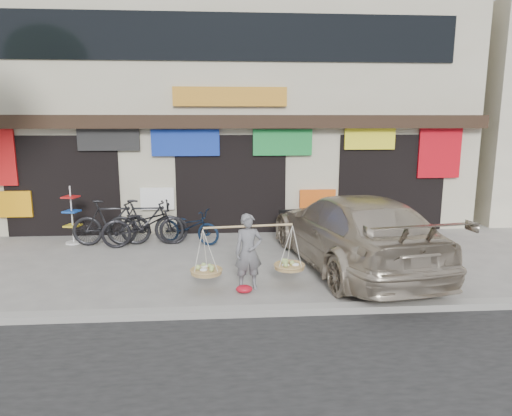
{
  "coord_description": "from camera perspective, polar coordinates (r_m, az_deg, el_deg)",
  "views": [
    {
      "loc": [
        -0.21,
        -8.9,
        3.11
      ],
      "look_at": [
        0.5,
        0.9,
        1.2
      ],
      "focal_mm": 32.0,
      "sensor_mm": 36.0,
      "label": 1
    }
  ],
  "objects": [
    {
      "name": "bike_1",
      "position": [
        11.74,
        -13.66,
        -1.74
      ],
      "size": [
        1.94,
        0.57,
        1.16
      ],
      "primitive_type": "imported",
      "rotation": [
        0.0,
        0.0,
        1.59
      ],
      "color": "black",
      "rests_on": "ground"
    },
    {
      "name": "shophouse_block",
      "position": [
        15.32,
        -3.43,
        12.26
      ],
      "size": [
        14.0,
        6.32,
        7.0
      ],
      "color": "beige",
      "rests_on": "ground"
    },
    {
      "name": "suv",
      "position": [
        9.91,
        11.84,
        -2.8
      ],
      "size": [
        3.02,
        5.67,
        1.56
      ],
      "rotation": [
        0.0,
        0.0,
        3.3
      ],
      "color": "#B6A893",
      "rests_on": "ground"
    },
    {
      "name": "bike_0",
      "position": [
        11.64,
        -13.68,
        -1.98
      ],
      "size": [
        2.22,
        1.16,
        1.11
      ],
      "primitive_type": "imported",
      "rotation": [
        0.0,
        0.0,
        1.78
      ],
      "color": "black",
      "rests_on": "ground"
    },
    {
      "name": "bike_3",
      "position": [
        11.91,
        -17.63,
        -1.77
      ],
      "size": [
        1.94,
        0.57,
        1.16
      ],
      "primitive_type": "imported",
      "rotation": [
        0.0,
        0.0,
        1.59
      ],
      "color": "black",
      "rests_on": "ground"
    },
    {
      "name": "street_vendor",
      "position": [
        8.45,
        -0.94,
        -5.93
      ],
      "size": [
        2.11,
        0.73,
        1.42
      ],
      "rotation": [
        0.0,
        0.0,
        0.11
      ],
      "color": "slate",
      "rests_on": "ground"
    },
    {
      "name": "red_bag",
      "position": [
        8.44,
        -1.49,
        -10.08
      ],
      "size": [
        0.31,
        0.25,
        0.14
      ],
      "primitive_type": "ellipsoid",
      "color": "red",
      "rests_on": "ground"
    },
    {
      "name": "bike_2",
      "position": [
        11.69,
        -8.45,
        -2.28
      ],
      "size": [
        1.79,
        1.22,
        0.89
      ],
      "primitive_type": "imported",
      "rotation": [
        0.0,
        0.0,
        1.16
      ],
      "color": "black",
      "rests_on": "ground"
    },
    {
      "name": "kerb",
      "position": [
        7.55,
        -2.25,
        -12.81
      ],
      "size": [
        70.0,
        0.25,
        0.12
      ],
      "primitive_type": "cube",
      "color": "gray",
      "rests_on": "ground"
    },
    {
      "name": "ground",
      "position": [
        9.43,
        -2.66,
        -8.24
      ],
      "size": [
        70.0,
        70.0,
        0.0
      ],
      "primitive_type": "plane",
      "color": "gray",
      "rests_on": "ground"
    },
    {
      "name": "display_rack",
      "position": [
        12.44,
        -21.98,
        -1.46
      ],
      "size": [
        0.42,
        0.42,
        1.48
      ],
      "rotation": [
        0.0,
        0.0,
        -0.24
      ],
      "color": "silver",
      "rests_on": "ground"
    }
  ]
}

